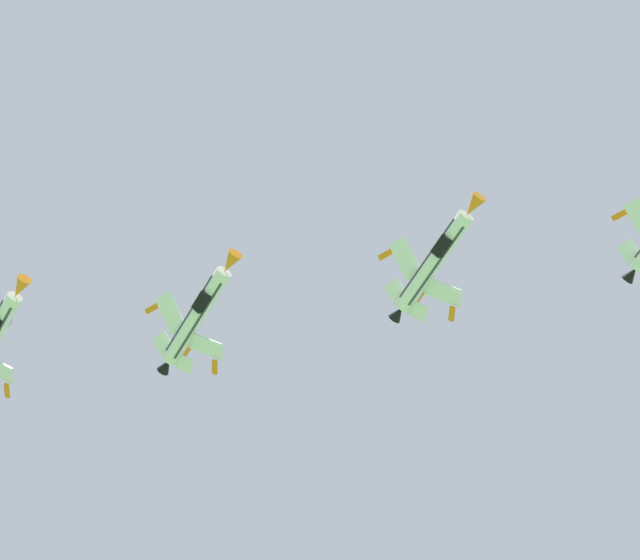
{
  "coord_description": "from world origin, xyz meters",
  "views": [
    {
      "loc": [
        -4.26,
        -0.35,
        1.42
      ],
      "look_at": [
        28.66,
        51.67,
        121.34
      ],
      "focal_mm": 73.63,
      "sensor_mm": 36.0,
      "label": 1
    }
  ],
  "objects": [
    {
      "name": "fighter_jet_left_wing",
      "position": [
        36.61,
        42.61,
        119.11
      ],
      "size": [
        8.73,
        15.94,
        6.27
      ],
      "rotation": [
        0.0,
        -0.66,
        3.11
      ],
      "color": "white"
    },
    {
      "name": "fighter_jet_right_wing",
      "position": [
        19.56,
        60.67,
        118.93
      ],
      "size": [
        9.07,
        15.94,
        5.8
      ],
      "rotation": [
        0.0,
        -0.6,
        3.11
      ],
      "color": "white"
    }
  ]
}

